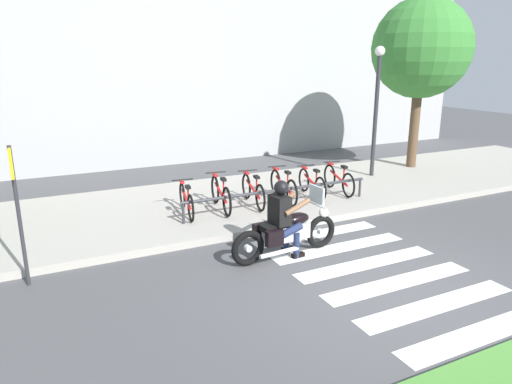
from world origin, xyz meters
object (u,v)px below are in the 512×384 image
Objects in this scene: bicycle_4 at (312,183)px; street_lamp at (377,100)px; bicycle_5 at (339,179)px; tree_near_rack at (421,49)px; motorcycle at (287,232)px; bicycle_0 at (186,200)px; street_sign at (15,191)px; bicycle_2 at (253,190)px; rider at (283,214)px; bicycle_3 at (283,186)px; bicycle_1 at (221,194)px; bike_rack at (280,191)px.

street_lamp reaches higher than bicycle_4.
bicycle_5 is 5.29m from tree_near_rack.
motorcycle is 2.84m from bicycle_0.
street_lamp reaches higher than street_sign.
street_lamp is (6.05, 1.07, 1.86)m from bicycle_0.
bicycle_0 is at bearing 179.98° from bicycle_2.
rider is 0.85× the size of bicycle_3.
motorcycle is 1.31× the size of bicycle_3.
bicycle_0 is at bearing 179.91° from bicycle_1.
bicycle_5 reaches higher than bicycle_0.
bicycle_4 is at bearing 179.99° from bicycle_5.
bicycle_0 is 0.96× the size of bicycle_2.
bicycle_0 is 0.82m from bicycle_1.
street_lamp reaches higher than rider.
bicycle_1 is 4.56m from street_sign.
bicycle_1 is 1.63m from bicycle_3.
rider is at bearing -119.51° from bicycle_3.
motorcycle is at bearing -69.01° from bicycle_0.
bicycle_5 is at bearing 40.98° from motorcycle.
street_sign reaches higher than bicycle_2.
tree_near_rack reaches higher than street_sign.
rider is 0.89× the size of bicycle_5.
bicycle_1 is at bearing -179.98° from bicycle_4.
tree_near_rack is (6.95, 4.12, 3.30)m from motorcycle.
bicycle_2 is (0.69, 2.66, -0.33)m from rider.
tree_near_rack is at bearing 18.82° from bike_rack.
bicycle_4 is 0.33× the size of bike_rack.
bicycle_3 reaches higher than bicycle_4.
bicycle_3 is 0.36× the size of bike_rack.
street_sign is (-7.30, -1.83, 1.06)m from bicycle_5.
tree_near_rack reaches higher than bicycle_4.
tree_near_rack is (7.15, 1.47, 3.25)m from bicycle_1.
street_sign reaches higher than bicycle_5.
bicycle_4 is (2.24, 2.65, 0.03)m from motorcycle.
bicycle_4 is (1.63, 0.00, -0.01)m from bicycle_2.
motorcycle is 1.43× the size of bicycle_4.
bicycle_3 is at bearing -179.97° from bicycle_4.
bike_rack is (-2.04, -0.55, 0.08)m from bicycle_5.
bicycle_2 is 7.28m from tree_near_rack.
rider is at bearing -87.28° from bicycle_1.
street_sign is 11.88m from tree_near_rack.
bicycle_5 is (1.63, 0.00, -0.01)m from bicycle_3.
bicycle_1 is 1.01× the size of bicycle_3.
street_sign reaches higher than bicycle_4.
bicycle_0 is at bearing 29.59° from street_sign.
rider reaches higher than bicycle_4.
street_sign is (-4.17, 0.82, 0.72)m from rider.
bike_rack is at bearing 64.14° from motorcycle.
bicycle_5 is 0.72× the size of street_sign.
bicycle_3 reaches higher than bike_rack.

